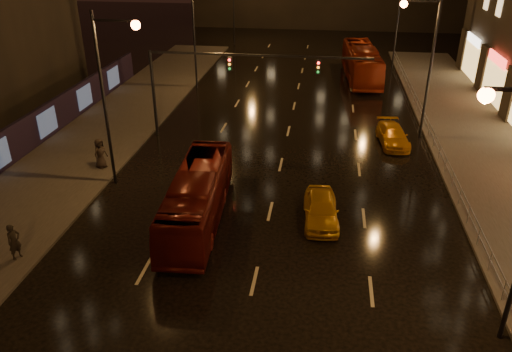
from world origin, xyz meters
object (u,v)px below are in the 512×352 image
(bus_red, at_px, (198,197))
(pedestrian_c, at_px, (100,153))
(pedestrian_a, at_px, (14,242))
(bus_curb, at_px, (361,63))
(taxi_far, at_px, (393,135))
(taxi_near, at_px, (321,209))

(bus_red, xyz_separation_m, pedestrian_c, (-7.55, 5.10, -0.27))
(pedestrian_a, distance_m, pedestrian_c, 9.75)
(bus_curb, height_order, taxi_far, bus_curb)
(bus_curb, height_order, pedestrian_c, bus_curb)
(taxi_near, relative_size, pedestrian_c, 2.24)
(taxi_far, bearing_deg, bus_curb, 88.99)
(pedestrian_c, bearing_deg, bus_red, -101.37)
(bus_curb, bearing_deg, taxi_near, -100.97)
(bus_red, distance_m, taxi_far, 16.30)
(bus_curb, distance_m, taxi_far, 16.99)
(bus_red, xyz_separation_m, pedestrian_a, (-7.39, -4.65, -0.36))
(bus_curb, relative_size, pedestrian_c, 6.13)
(bus_red, distance_m, pedestrian_c, 9.12)
(taxi_near, bearing_deg, pedestrian_c, 158.52)
(pedestrian_a, bearing_deg, pedestrian_c, 22.76)
(bus_red, height_order, bus_curb, bus_curb)
(bus_curb, xyz_separation_m, taxi_near, (-3.28, -28.07, -0.91))
(pedestrian_c, bearing_deg, pedestrian_a, -156.36)
(bus_curb, relative_size, taxi_near, 2.74)
(taxi_far, bearing_deg, taxi_near, -119.06)
(bus_red, xyz_separation_m, bus_curb, (9.61, 28.82, 0.26))
(taxi_near, relative_size, taxi_far, 0.96)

